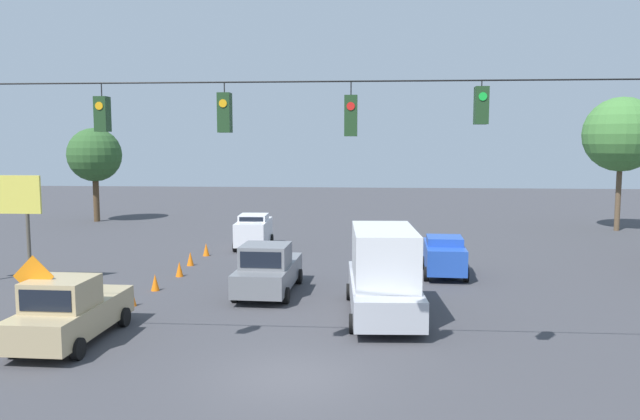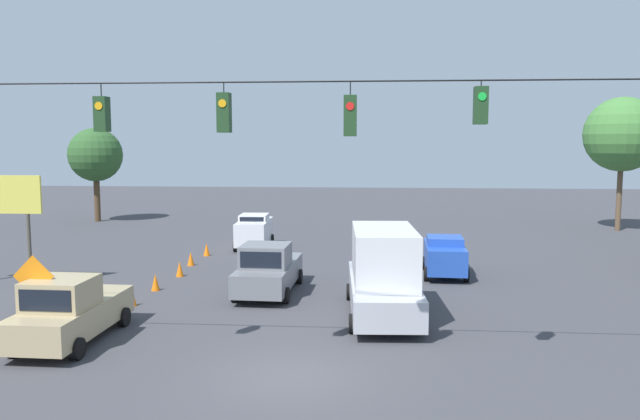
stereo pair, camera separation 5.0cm
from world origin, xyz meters
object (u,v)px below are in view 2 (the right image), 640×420
at_px(traffic_cone_third, 155,282).
at_px(tree_horizon_right, 622,135).
at_px(overhead_signal_span, 288,176).
at_px(pickup_truck_grey_withflow_mid, 268,270).
at_px(traffic_cone_farthest, 207,249).
at_px(traffic_cone_fifth, 191,259).
at_px(traffic_cone_second, 132,297).
at_px(tree_horizon_left, 95,155).
at_px(box_truck_silver_crossing_near, 383,273).
at_px(work_zone_sign, 34,283).
at_px(sedan_blue_oncoming_far, 445,255).
at_px(sedan_white_withflow_far, 254,231).
at_px(traffic_cone_nearest, 105,316).
at_px(traffic_cone_fourth, 180,269).
at_px(pickup_truck_tan_parked_shoulder, 70,311).

height_order(traffic_cone_third, tree_horizon_right, tree_horizon_right).
height_order(overhead_signal_span, pickup_truck_grey_withflow_mid, overhead_signal_span).
bearing_deg(traffic_cone_farthest, traffic_cone_fifth, 87.91).
relative_size(traffic_cone_second, traffic_cone_third, 1.00).
bearing_deg(traffic_cone_fifth, tree_horizon_left, -53.73).
distance_m(box_truck_silver_crossing_near, work_zone_sign, 11.39).
height_order(traffic_cone_second, tree_horizon_right, tree_horizon_right).
bearing_deg(sedan_blue_oncoming_far, traffic_cone_second, 27.40).
height_order(sedan_white_withflow_far, traffic_cone_nearest, sedan_white_withflow_far).
bearing_deg(sedan_white_withflow_far, traffic_cone_fourth, 75.82).
bearing_deg(tree_horizon_right, sedan_blue_oncoming_far, 48.88).
distance_m(overhead_signal_span, sedan_white_withflow_far, 21.09).
height_order(pickup_truck_grey_withflow_mid, tree_horizon_right, tree_horizon_right).
bearing_deg(pickup_truck_grey_withflow_mid, overhead_signal_span, 102.44).
bearing_deg(traffic_cone_fourth, sedan_blue_oncoming_far, -174.38).
relative_size(overhead_signal_span, tree_horizon_left, 3.15).
bearing_deg(sedan_blue_oncoming_far, traffic_cone_farthest, -18.26).
bearing_deg(pickup_truck_tan_parked_shoulder, tree_horizon_left, -67.43).
xyz_separation_m(traffic_cone_fourth, tree_horizon_right, (-26.25, -17.22, 6.38)).
bearing_deg(sedan_white_withflow_far, pickup_truck_tan_parked_shoulder, 81.80).
distance_m(box_truck_silver_crossing_near, traffic_cone_farthest, 14.71).
height_order(pickup_truck_tan_parked_shoulder, tree_horizon_right, tree_horizon_right).
distance_m(traffic_cone_second, traffic_cone_third, 2.50).
height_order(box_truck_silver_crossing_near, pickup_truck_tan_parked_shoulder, box_truck_silver_crossing_near).
xyz_separation_m(sedan_blue_oncoming_far, traffic_cone_fifth, (12.50, -1.37, -0.61)).
xyz_separation_m(pickup_truck_grey_withflow_mid, traffic_cone_third, (4.81, -0.08, -0.62)).
xyz_separation_m(box_truck_silver_crossing_near, sedan_blue_oncoming_far, (-3.01, -7.16, -0.61)).
bearing_deg(traffic_cone_second, pickup_truck_tan_parked_shoulder, 86.29).
bearing_deg(traffic_cone_farthest, pickup_truck_grey_withflow_mid, 120.16).
bearing_deg(traffic_cone_farthest, overhead_signal_span, 111.29).
distance_m(overhead_signal_span, sedan_blue_oncoming_far, 15.11).
height_order(overhead_signal_span, box_truck_silver_crossing_near, overhead_signal_span).
bearing_deg(pickup_truck_grey_withflow_mid, sedan_blue_oncoming_far, -151.99).
bearing_deg(sedan_blue_oncoming_far, box_truck_silver_crossing_near, 67.17).
height_order(pickup_truck_tan_parked_shoulder, work_zone_sign, work_zone_sign).
bearing_deg(traffic_cone_farthest, tree_horizon_right, -155.69).
bearing_deg(traffic_cone_third, sedan_white_withflow_far, -101.59).
bearing_deg(sedan_blue_oncoming_far, pickup_truck_tan_parked_shoulder, 40.24).
bearing_deg(traffic_cone_second, sedan_blue_oncoming_far, -152.60).
xyz_separation_m(pickup_truck_tan_parked_shoulder, tree_horizon_right, (-26.77, -26.84, 5.76)).
bearing_deg(tree_horizon_left, traffic_cone_fourth, 122.95).
relative_size(traffic_cone_second, traffic_cone_fifth, 1.00).
relative_size(tree_horizon_left, tree_horizon_right, 0.78).
bearing_deg(traffic_cone_fourth, traffic_cone_second, 87.45).
distance_m(traffic_cone_nearest, tree_horizon_left, 30.42).
bearing_deg(work_zone_sign, sedan_blue_oncoming_far, -139.92).
relative_size(traffic_cone_third, work_zone_sign, 0.25).
bearing_deg(traffic_cone_fourth, traffic_cone_nearest, 88.92).
xyz_separation_m(traffic_cone_nearest, tree_horizon_left, (12.44, -27.34, 4.85)).
relative_size(traffic_cone_nearest, work_zone_sign, 0.25).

